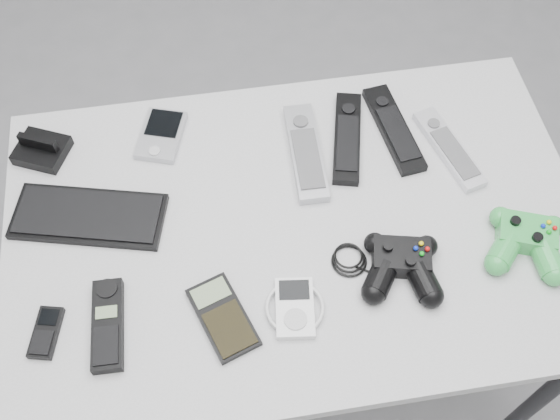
{
  "coord_description": "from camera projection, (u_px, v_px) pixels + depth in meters",
  "views": [
    {
      "loc": [
        -0.23,
        -0.65,
        1.76
      ],
      "look_at": [
        -0.13,
        -0.02,
        0.74
      ],
      "focal_mm": 42.0,
      "sensor_mm": 36.0,
      "label": 1
    }
  ],
  "objects": [
    {
      "name": "mobile_phone",
      "position": [
        46.0,
        332.0,
        1.09
      ],
      "size": [
        0.06,
        0.1,
        0.02
      ],
      "primitive_type": "cube",
      "rotation": [
        0.0,
        0.0,
        -0.24
      ],
      "color": "black",
      "rests_on": "desk"
    },
    {
      "name": "remote_black_a",
      "position": [
        347.0,
        137.0,
        1.3
      ],
      "size": [
        0.1,
        0.23,
        0.02
      ],
      "primitive_type": "cube",
      "rotation": [
        0.0,
        0.0,
        -0.24
      ],
      "color": "black",
      "rests_on": "desk"
    },
    {
      "name": "controller_black",
      "position": [
        402.0,
        264.0,
        1.14
      ],
      "size": [
        0.27,
        0.2,
        0.05
      ],
      "primitive_type": null,
      "rotation": [
        0.0,
        0.0,
        -0.22
      ],
      "color": "black",
      "rests_on": "desk"
    },
    {
      "name": "desk",
      "position": [
        296.0,
        241.0,
        1.26
      ],
      "size": [
        1.08,
        0.69,
        0.72
      ],
      "color": "#9C9D9F",
      "rests_on": "floor"
    },
    {
      "name": "calculator",
      "position": [
        223.0,
        317.0,
        1.11
      ],
      "size": [
        0.12,
        0.16,
        0.01
      ],
      "primitive_type": "cube",
      "rotation": [
        0.0,
        0.0,
        0.34
      ],
      "color": "black",
      "rests_on": "desk"
    },
    {
      "name": "cordless_handset",
      "position": [
        108.0,
        325.0,
        1.09
      ],
      "size": [
        0.06,
        0.16,
        0.03
      ],
      "primitive_type": "cube",
      "rotation": [
        0.0,
        0.0,
        -0.03
      ],
      "color": "black",
      "rests_on": "desk"
    },
    {
      "name": "mp3_player",
      "position": [
        295.0,
        308.0,
        1.11
      ],
      "size": [
        0.11,
        0.12,
        0.02
      ],
      "primitive_type": "cube",
      "rotation": [
        0.0,
        0.0,
        -0.13
      ],
      "color": "silver",
      "rests_on": "desk"
    },
    {
      "name": "remote_silver_a",
      "position": [
        306.0,
        152.0,
        1.28
      ],
      "size": [
        0.06,
        0.23,
        0.03
      ],
      "primitive_type": "cube",
      "rotation": [
        0.0,
        0.0,
        -0.03
      ],
      "color": "#A4A5AB",
      "rests_on": "desk"
    },
    {
      "name": "remote_silver_b",
      "position": [
        449.0,
        148.0,
        1.29
      ],
      "size": [
        0.1,
        0.21,
        0.02
      ],
      "primitive_type": "cube",
      "rotation": [
        0.0,
        0.0,
        0.26
      ],
      "color": "silver",
      "rests_on": "desk"
    },
    {
      "name": "pda_keyboard",
      "position": [
        89.0,
        216.0,
        1.21
      ],
      "size": [
        0.3,
        0.18,
        0.02
      ],
      "primitive_type": "cube",
      "rotation": [
        0.0,
        0.0,
        -0.25
      ],
      "color": "black",
      "rests_on": "desk"
    },
    {
      "name": "controller_green",
      "position": [
        527.0,
        240.0,
        1.17
      ],
      "size": [
        0.19,
        0.19,
        0.05
      ],
      "primitive_type": null,
      "rotation": [
        0.0,
        0.0,
        -0.36
      ],
      "color": "#268B32",
      "rests_on": "desk"
    },
    {
      "name": "pda",
      "position": [
        161.0,
        135.0,
        1.31
      ],
      "size": [
        0.11,
        0.14,
        0.02
      ],
      "primitive_type": "cube",
      "rotation": [
        0.0,
        0.0,
        -0.32
      ],
      "color": "#A4A5AB",
      "rests_on": "desk"
    },
    {
      "name": "floor",
      "position": [
        323.0,
        336.0,
        1.85
      ],
      "size": [
        3.5,
        3.5,
        0.0
      ],
      "primitive_type": "plane",
      "color": "slate",
      "rests_on": "ground"
    },
    {
      "name": "remote_black_b",
      "position": [
        394.0,
        128.0,
        1.32
      ],
      "size": [
        0.08,
        0.23,
        0.02
      ],
      "primitive_type": "cube",
      "rotation": [
        0.0,
        0.0,
        0.13
      ],
      "color": "black",
      "rests_on": "desk"
    },
    {
      "name": "dock_bracket",
      "position": [
        40.0,
        146.0,
        1.27
      ],
      "size": [
        0.12,
        0.11,
        0.05
      ],
      "primitive_type": "cube",
      "rotation": [
        0.0,
        0.0,
        -0.43
      ],
      "color": "black",
      "rests_on": "desk"
    }
  ]
}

